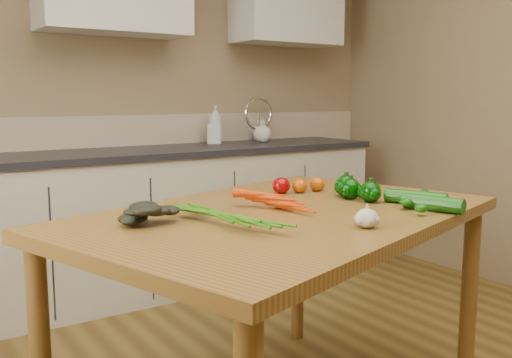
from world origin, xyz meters
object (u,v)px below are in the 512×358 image
at_px(soap_bottle_a, 216,124).
at_px(leafy_greens, 144,207).
at_px(tomato_a, 281,186).
at_px(soap_bottle_c, 263,131).
at_px(pepper_a, 351,189).
at_px(zucchini_a, 416,198).
at_px(tomato_c, 318,184).
at_px(pepper_b, 346,186).
at_px(garlic_bulb, 367,218).
at_px(pepper_c, 371,192).
at_px(table, 283,236).
at_px(carrot_bunch, 259,203).
at_px(tomato_b, 300,186).
at_px(zucchini_b, 433,204).
at_px(soap_bottle_b, 214,129).

bearing_deg(soap_bottle_a, leafy_greens, 99.04).
bearing_deg(tomato_a, soap_bottle_c, 58.14).
distance_m(leafy_greens, pepper_a, 0.85).
distance_m(soap_bottle_a, zucchini_a, 2.06).
height_order(pepper_a, tomato_c, pepper_a).
height_order(pepper_a, pepper_b, pepper_b).
relative_size(garlic_bulb, pepper_c, 0.88).
relative_size(table, soap_bottle_a, 6.64).
relative_size(table, zucchini_a, 7.72).
xyz_separation_m(carrot_bunch, pepper_c, (0.48, -0.05, 0.00)).
height_order(leafy_greens, pepper_c, leafy_greens).
bearing_deg(soap_bottle_c, carrot_bunch, -129.48).
xyz_separation_m(table, soap_bottle_c, (1.13, 1.78, 0.25)).
xyz_separation_m(pepper_a, tomato_c, (0.01, 0.22, -0.01)).
distance_m(leafy_greens, tomato_b, 0.80).
distance_m(pepper_b, zucchini_a, 0.29).
bearing_deg(zucchini_a, pepper_a, 117.62).
distance_m(soap_bottle_c, garlic_bulb, 2.38).
relative_size(table, leafy_greens, 8.01).
distance_m(soap_bottle_a, tomato_a, 1.67).
distance_m(tomato_a, zucchini_b, 0.63).
bearing_deg(pepper_c, pepper_b, 84.87).
relative_size(soap_bottle_a, soap_bottle_b, 1.32).
bearing_deg(tomato_b, zucchini_a, -66.49).
bearing_deg(tomato_b, soap_bottle_c, 60.77).
bearing_deg(leafy_greens, pepper_b, 1.45).
bearing_deg(pepper_c, tomato_b, 106.10).
distance_m(tomato_c, zucchini_b, 0.56).
distance_m(soap_bottle_a, soap_bottle_b, 0.04).
relative_size(table, pepper_a, 21.87).
height_order(pepper_b, tomato_b, pepper_b).
xyz_separation_m(soap_bottle_b, soap_bottle_c, (0.36, -0.07, -0.02)).
relative_size(soap_bottle_c, pepper_c, 2.04).
height_order(garlic_bulb, tomato_b, same).
relative_size(pepper_a, tomato_c, 1.23).
bearing_deg(soap_bottle_b, garlic_bulb, 13.32).
distance_m(soap_bottle_a, pepper_c, 1.95).
height_order(soap_bottle_a, tomato_c, soap_bottle_a).
distance_m(table, zucchini_a, 0.52).
xyz_separation_m(carrot_bunch, tomato_a, (0.31, 0.29, -0.00)).
relative_size(soap_bottle_b, pepper_a, 2.50).
relative_size(tomato_a, tomato_c, 1.14).
bearing_deg(soap_bottle_c, zucchini_b, -113.21).
distance_m(soap_bottle_b, zucchini_a, 2.05).
bearing_deg(tomato_c, tomato_a, 170.01).
xyz_separation_m(soap_bottle_b, carrot_bunch, (-0.87, -1.84, -0.14)).
bearing_deg(zucchini_b, tomato_a, 111.46).
distance_m(tomato_a, tomato_c, 0.17).
xyz_separation_m(leafy_greens, pepper_a, (0.85, -0.03, -0.01)).
height_order(tomato_c, zucchini_b, tomato_c).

